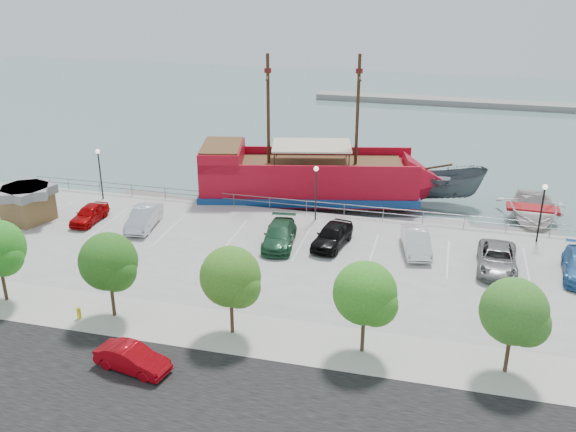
# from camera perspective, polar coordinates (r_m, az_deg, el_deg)

# --- Properties ---
(ground) EXTENTS (160.00, 160.00, 0.00)m
(ground) POSITION_cam_1_polar(r_m,az_deg,el_deg) (43.72, 0.62, -4.73)
(ground) COLOR slate
(street) EXTENTS (100.00, 8.00, 0.04)m
(street) POSITION_cam_1_polar(r_m,az_deg,el_deg) (30.31, -6.94, -16.43)
(street) COLOR black
(street) RESTS_ON land_slab
(sidewalk) EXTENTS (100.00, 4.00, 0.05)m
(sidewalk) POSITION_cam_1_polar(r_m,az_deg,el_deg) (34.87, -3.38, -10.50)
(sidewalk) COLOR #B5B1A1
(sidewalk) RESTS_ON land_slab
(seawall_railing) EXTENTS (50.00, 0.06, 1.00)m
(seawall_railing) POSITION_cam_1_polar(r_m,az_deg,el_deg) (50.04, 2.76, 0.78)
(seawall_railing) COLOR slate
(seawall_railing) RESTS_ON land_slab
(far_shore) EXTENTS (40.00, 3.00, 0.80)m
(far_shore) POSITION_cam_1_polar(r_m,az_deg,el_deg) (94.84, 14.79, 9.77)
(far_shore) COLOR gray
(far_shore) RESTS_ON ground
(pirate_ship) EXTENTS (21.29, 10.02, 13.19)m
(pirate_ship) POSITION_cam_1_polar(r_m,az_deg,el_deg) (54.05, 3.44, 3.21)
(pirate_ship) COLOR #A4071B
(pirate_ship) RESTS_ON ground
(patrol_boat) EXTENTS (8.24, 4.20, 3.04)m
(patrol_boat) POSITION_cam_1_polar(r_m,az_deg,el_deg) (55.85, 13.24, 2.53)
(patrol_boat) COLOR #475156
(patrol_boat) RESTS_ON ground
(speedboat) EXTENTS (5.71, 7.85, 1.59)m
(speedboat) POSITION_cam_1_polar(r_m,az_deg,el_deg) (54.63, 20.89, 0.34)
(speedboat) COLOR silver
(speedboat) RESTS_ON ground
(dock_west) EXTENTS (7.76, 3.19, 0.43)m
(dock_west) POSITION_cam_1_polar(r_m,az_deg,el_deg) (56.09, -11.27, 1.36)
(dock_west) COLOR slate
(dock_west) RESTS_ON ground
(dock_mid) EXTENTS (7.83, 3.78, 0.43)m
(dock_mid) POSITION_cam_1_polar(r_m,az_deg,el_deg) (50.99, 11.69, -0.85)
(dock_mid) COLOR #979590
(dock_mid) RESTS_ON ground
(dock_east) EXTENTS (7.41, 2.65, 0.42)m
(dock_east) POSITION_cam_1_polar(r_m,az_deg,el_deg) (51.25, 19.18, -1.56)
(dock_east) COLOR slate
(dock_east) RESTS_ON ground
(shed) EXTENTS (4.12, 4.12, 2.74)m
(shed) POSITION_cam_1_polar(r_m,az_deg,el_deg) (52.22, -22.18, 1.12)
(shed) COLOR brown
(shed) RESTS_ON land_slab
(street_sedan) EXTENTS (4.04, 2.06, 1.27)m
(street_sedan) POSITION_cam_1_polar(r_m,az_deg,el_deg) (32.82, -13.67, -12.21)
(street_sedan) COLOR #9F050E
(street_sedan) RESTS_ON street
(fire_hydrant) EXTENTS (0.25, 0.25, 0.72)m
(fire_hydrant) POSITION_cam_1_polar(r_m,az_deg,el_deg) (37.84, -18.10, -8.17)
(fire_hydrant) COLOR yellow
(fire_hydrant) RESTS_ON sidewalk
(lamp_post_left) EXTENTS (0.36, 0.36, 4.28)m
(lamp_post_left) POSITION_cam_1_polar(r_m,az_deg,el_deg) (54.41, -16.43, 4.36)
(lamp_post_left) COLOR black
(lamp_post_left) RESTS_ON land_slab
(lamp_post_mid) EXTENTS (0.36, 0.36, 4.28)m
(lamp_post_mid) POSITION_cam_1_polar(r_m,az_deg,el_deg) (48.00, 2.50, 2.91)
(lamp_post_mid) COLOR black
(lamp_post_mid) RESTS_ON land_slab
(lamp_post_right) EXTENTS (0.36, 0.36, 4.28)m
(lamp_post_right) POSITION_cam_1_polar(r_m,az_deg,el_deg) (47.58, 21.69, 1.10)
(lamp_post_right) COLOR black
(lamp_post_right) RESTS_ON land_slab
(tree_c) EXTENTS (3.30, 3.20, 5.00)m
(tree_c) POSITION_cam_1_polar(r_m,az_deg,el_deg) (36.13, -15.52, -4.13)
(tree_c) COLOR #473321
(tree_c) RESTS_ON sidewalk
(tree_d) EXTENTS (3.30, 3.20, 5.00)m
(tree_d) POSITION_cam_1_polar(r_m,az_deg,el_deg) (33.39, -4.95, -5.61)
(tree_d) COLOR #473321
(tree_d) RESTS_ON sidewalk
(tree_e) EXTENTS (3.30, 3.20, 5.00)m
(tree_e) POSITION_cam_1_polar(r_m,az_deg,el_deg) (31.98, 7.09, -7.06)
(tree_e) COLOR #473321
(tree_e) RESTS_ON sidewalk
(tree_f) EXTENTS (3.30, 3.20, 5.00)m
(tree_f) POSITION_cam_1_polar(r_m,az_deg,el_deg) (32.07, 19.69, -8.23)
(tree_f) COLOR #473321
(tree_f) RESTS_ON sidewalk
(parked_car_a) EXTENTS (1.58, 3.89, 1.32)m
(parked_car_a) POSITION_cam_1_polar(r_m,az_deg,el_deg) (50.65, -17.25, 0.19)
(parked_car_a) COLOR #A20203
(parked_car_a) RESTS_ON land_slab
(parked_car_b) EXTENTS (2.20, 4.80, 1.53)m
(parked_car_b) POSITION_cam_1_polar(r_m,az_deg,el_deg) (48.56, -12.70, -0.16)
(parked_car_b) COLOR #B5BBC8
(parked_car_b) RESTS_ON land_slab
(parked_car_d) EXTENTS (2.67, 5.28, 1.47)m
(parked_car_d) POSITION_cam_1_polar(r_m,az_deg,el_deg) (44.57, -0.76, -1.71)
(parked_car_d) COLOR #1E4D2F
(parked_car_d) RESTS_ON land_slab
(parked_car_e) EXTENTS (2.64, 4.89, 1.58)m
(parked_car_e) POSITION_cam_1_polar(r_m,az_deg,el_deg) (44.51, 3.95, -1.72)
(parked_car_e) COLOR black
(parked_car_e) RESTS_ON land_slab
(parked_car_f) EXTENTS (2.52, 4.90, 1.54)m
(parked_car_f) POSITION_cam_1_polar(r_m,az_deg,el_deg) (44.40, 11.33, -2.22)
(parked_car_f) COLOR white
(parked_car_f) RESTS_ON land_slab
(parked_car_g) EXTENTS (2.59, 5.34, 1.46)m
(parked_car_g) POSITION_cam_1_polar(r_m,az_deg,el_deg) (43.30, 18.11, -3.65)
(parked_car_g) COLOR gray
(parked_car_g) RESTS_ON land_slab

